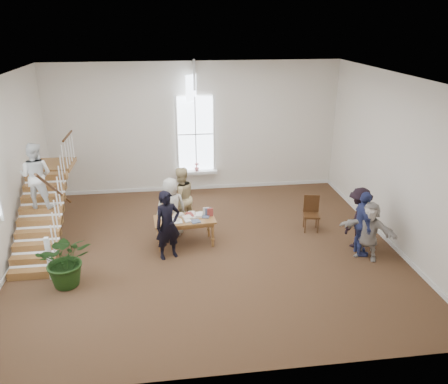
{
  "coord_description": "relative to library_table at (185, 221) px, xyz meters",
  "views": [
    {
      "loc": [
        -0.94,
        -10.34,
        5.83
      ],
      "look_at": [
        0.47,
        0.4,
        1.47
      ],
      "focal_mm": 35.0,
      "sensor_mm": 36.0,
      "label": 1
    }
  ],
  "objects": [
    {
      "name": "woman_cluster_c",
      "position": [
        4.61,
        -1.37,
        0.1
      ],
      "size": [
        1.4,
        1.28,
        1.56
      ],
      "primitive_type": "imported",
      "rotation": [
        0.0,
        0.0,
        5.59
      ],
      "color": "#B4ABA2",
      "rests_on": "ground"
    },
    {
      "name": "floor_plant",
      "position": [
        -2.79,
        -1.63,
        -0.02
      ],
      "size": [
        1.32,
        1.18,
        1.33
      ],
      "primitive_type": "imported",
      "rotation": [
        0.0,
        0.0,
        0.13
      ],
      "color": "#193611",
      "rests_on": "ground"
    },
    {
      "name": "staircase",
      "position": [
        -3.73,
        0.37,
        0.94
      ],
      "size": [
        1.1,
        4.1,
        2.92
      ],
      "color": "brown",
      "rests_on": "ground"
    },
    {
      "name": "woman_cluster_a",
      "position": [
        4.53,
        -1.17,
        0.2
      ],
      "size": [
        0.54,
        1.07,
        1.76
      ],
      "primitive_type": "imported",
      "rotation": [
        0.0,
        0.0,
        1.47
      ],
      "color": "navy",
      "rests_on": "ground"
    },
    {
      "name": "library_table",
      "position": [
        0.0,
        0.0,
        0.0
      ],
      "size": [
        1.68,
        0.94,
        0.83
      ],
      "rotation": [
        0.0,
        0.0,
        0.08
      ],
      "color": "brown",
      "rests_on": "ground"
    },
    {
      "name": "ground",
      "position": [
        0.61,
        -0.38,
        -0.68
      ],
      "size": [
        10.0,
        10.0,
        0.0
      ],
      "primitive_type": "plane",
      "color": "#4D381E",
      "rests_on": "ground"
    },
    {
      "name": "woman_cluster_b",
      "position": [
        4.61,
        -0.72,
        0.16
      ],
      "size": [
        1.24,
        1.16,
        1.68
      ],
      "primitive_type": "imported",
      "rotation": [
        0.0,
        0.0,
        3.79
      ],
      "color": "black",
      "rests_on": "ground"
    },
    {
      "name": "police_officer",
      "position": [
        -0.45,
        -0.66,
        0.23
      ],
      "size": [
        0.78,
        0.65,
        1.83
      ],
      "primitive_type": "imported",
      "rotation": [
        0.0,
        0.0,
        0.38
      ],
      "color": "black",
      "rests_on": "ground"
    },
    {
      "name": "elderly_woman",
      "position": [
        -0.35,
        0.59,
        0.17
      ],
      "size": [
        0.9,
        0.65,
        1.71
      ],
      "primitive_type": "imported",
      "rotation": [
        0.0,
        0.0,
        3.27
      ],
      "color": "beige",
      "rests_on": "ground"
    },
    {
      "name": "person_yellow",
      "position": [
        -0.05,
        1.09,
        0.25
      ],
      "size": [
        1.11,
        1.01,
        1.86
      ],
      "primitive_type": "imported",
      "rotation": [
        0.0,
        0.0,
        3.57
      ],
      "color": "tan",
      "rests_on": "ground"
    },
    {
      "name": "side_chair",
      "position": [
        3.7,
        0.43,
        -0.1
      ],
      "size": [
        0.53,
        0.53,
        1.04
      ],
      "rotation": [
        0.0,
        0.0,
        -0.19
      ],
      "color": "#3A220F",
      "rests_on": "ground"
    },
    {
      "name": "room_shell",
      "position": [
        0.61,
        4.01,
        -0.28
      ],
      "size": [
        10.49,
        10.0,
        10.0
      ],
      "color": "silver",
      "rests_on": "ground"
    }
  ]
}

